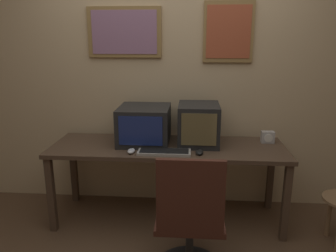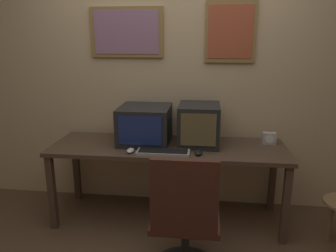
% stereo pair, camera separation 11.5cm
% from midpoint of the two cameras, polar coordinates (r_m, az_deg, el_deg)
% --- Properties ---
extents(wall_back, '(8.00, 0.08, 2.60)m').
position_cam_midpoint_polar(wall_back, '(3.16, 1.92, 9.24)').
color(wall_back, '#D1B284').
rests_on(wall_back, ground_plane).
extents(desk, '(2.05, 0.65, 0.71)m').
position_cam_midpoint_polar(desk, '(2.91, 1.14, -4.78)').
color(desk, '#4C3828').
rests_on(desk, ground_plane).
extents(monitor_left, '(0.45, 0.46, 0.33)m').
position_cam_midpoint_polar(monitor_left, '(2.95, -2.92, 0.26)').
color(monitor_left, black).
rests_on(monitor_left, desk).
extents(monitor_right, '(0.36, 0.41, 0.36)m').
position_cam_midpoint_polar(monitor_right, '(2.90, 6.54, 0.25)').
color(monitor_right, black).
rests_on(monitor_right, desk).
extents(keyboard_main, '(0.43, 0.15, 0.03)m').
position_cam_midpoint_polar(keyboard_main, '(2.69, 0.39, -4.54)').
color(keyboard_main, '#A8A399').
rests_on(keyboard_main, desk).
extents(mouse_near_keyboard, '(0.06, 0.11, 0.03)m').
position_cam_midpoint_polar(mouse_near_keyboard, '(2.68, 6.52, -4.62)').
color(mouse_near_keyboard, black).
rests_on(mouse_near_keyboard, desk).
extents(mouse_far_corner, '(0.06, 0.11, 0.03)m').
position_cam_midpoint_polar(mouse_far_corner, '(2.73, -5.36, -4.26)').
color(mouse_far_corner, silver).
rests_on(mouse_far_corner, desk).
extents(desk_clock, '(0.11, 0.07, 0.10)m').
position_cam_midpoint_polar(desk_clock, '(3.07, 18.25, -2.06)').
color(desk_clock, '#B7B2AD').
rests_on(desk_clock, desk).
extents(office_chair, '(0.48, 0.48, 0.93)m').
position_cam_midpoint_polar(office_chair, '(2.32, 4.47, -17.12)').
color(office_chair, black).
rests_on(office_chair, ground_plane).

